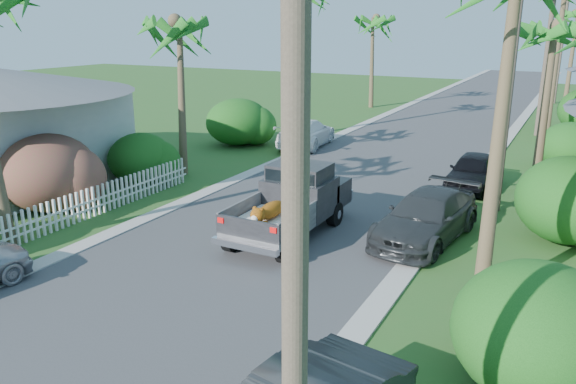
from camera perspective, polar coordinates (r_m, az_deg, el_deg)
The scene contains 22 objects.
ground at distance 11.76m, azimuth -20.42°, elevation -15.67°, with size 120.00×120.00×0.00m, color #2B5B22.
road at distance 32.85m, azimuth 13.69°, elevation 5.61°, with size 8.00×100.00×0.02m, color #38383A.
curb_left at distance 34.13m, azimuth 6.66°, elevation 6.42°, with size 0.60×100.00×0.06m, color #A5A39E.
curb_right at distance 32.10m, azimuth 21.14°, elevation 4.74°, with size 0.60×100.00×0.06m, color #A5A39E.
pickup_truck at distance 16.87m, azimuth 0.76°, elevation -0.79°, with size 1.98×5.12×2.06m.
parked_car_rm at distance 16.79m, azimuth 13.88°, elevation -2.54°, with size 1.93×4.75×1.38m, color #2C2F31.
parked_car_rf at distance 22.64m, azimuth 18.28°, elevation 2.01°, with size 1.56×3.88×1.32m, color black.
parked_car_lf at distance 28.89m, azimuth 1.85°, elevation 6.01°, with size 1.98×4.88×1.42m, color white.
palm_l_b at distance 23.43m, azimuth -11.17°, elevation 16.59°, with size 4.40×4.40×7.40m.
palm_l_d at distance 42.79m, azimuth 8.71°, elevation 17.05°, with size 4.40×4.40×7.70m.
palm_r_b at distance 21.36m, azimuth 25.52°, elevation 14.81°, with size 4.40×4.40×7.20m.
shrub_l_b at distance 20.46m, azimuth -23.15°, elevation 1.83°, with size 3.00×3.30×2.60m, color #A61741.
shrub_l_c at distance 22.89m, azimuth -14.75°, elevation 3.34°, with size 2.40×2.64×2.00m, color #154413.
shrub_l_d at distance 29.42m, azimuth -5.13°, elevation 7.12°, with size 3.20×3.52×2.40m, color #154413.
shrub_r_a at distance 10.56m, azimuth 23.90°, elevation -12.77°, with size 2.80×3.08×2.30m, color #154413.
shrub_r_b at distance 17.99m, azimuth 26.72°, elevation -0.71°, with size 3.00×3.30×2.50m, color #154413.
shrub_r_c at distance 26.80m, azimuth 26.74°, elevation 4.11°, with size 2.60×2.86×2.10m, color #154413.
picket_fence at distance 19.02m, azimuth -20.57°, elevation -1.46°, with size 0.10×11.00×1.00m, color white.
utility_pole_a at distance 5.08m, azimuth 0.75°, elevation -0.42°, with size 1.60×0.26×9.00m.
utility_pole_b at distance 19.51m, azimuth 21.71°, elevation 11.21°, with size 1.60×0.26×9.00m.
utility_pole_c at distance 34.43m, azimuth 24.81°, elevation 12.79°, with size 1.60×0.26×9.00m.
utility_pole_d at distance 49.39m, azimuth 26.05°, elevation 13.40°, with size 1.60×0.26×9.00m.
Camera 1 is at (7.81, -6.32, 6.10)m, focal length 35.00 mm.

